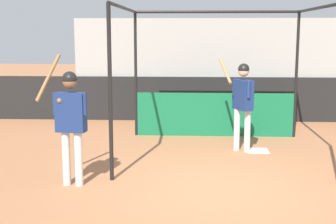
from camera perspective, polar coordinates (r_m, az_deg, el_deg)
ground_plane at (r=7.66m, az=6.12°, el=-9.51°), size 60.00×60.00×0.00m
outfield_wall at (r=13.44m, az=4.77°, el=1.59°), size 24.00×0.12×1.26m
bleacher_section at (r=15.00m, az=4.62°, el=5.64°), size 7.60×3.20×2.94m
batting_cage at (r=10.66m, az=5.95°, el=2.92°), size 3.92×3.66×3.02m
home_plate at (r=10.24m, az=10.90°, el=-4.65°), size 0.44×0.44×0.02m
player_batter at (r=9.98m, az=9.06°, el=1.72°), size 0.72×0.77×1.99m
player_waiting at (r=7.77m, az=-11.82°, el=-0.49°), size 0.82×0.49×2.16m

